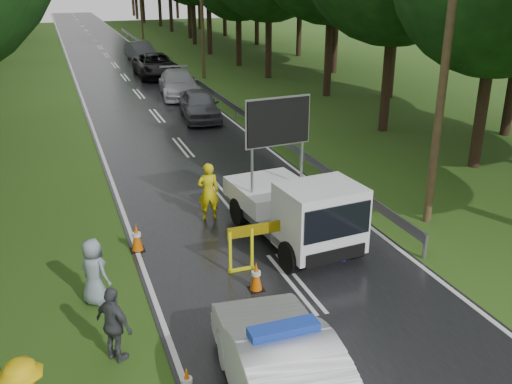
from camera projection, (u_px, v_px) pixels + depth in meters
name	position (u px, v px, depth m)	size (l,w,h in m)	color
ground	(295.00, 283.00, 13.82)	(160.00, 160.00, 0.00)	#2B4C15
road	(125.00, 78.00, 40.11)	(7.00, 140.00, 0.02)	black
guardrail	(178.00, 68.00, 40.79)	(0.12, 60.06, 0.70)	gray
utility_pole_near	(447.00, 50.00, 15.37)	(1.40, 0.24, 10.00)	#452F20
utility_pole_mid	(202.00, 2.00, 38.16)	(1.40, 0.24, 10.00)	#452F20
police_sedan	(283.00, 373.00, 9.53)	(2.13, 4.91, 1.73)	white
work_truck	(298.00, 209.00, 15.45)	(2.54, 4.96, 3.82)	gray
barrier	(284.00, 231.00, 14.39)	(2.98, 0.13, 1.23)	yellow
officer	(208.00, 192.00, 17.04)	(0.65, 0.43, 1.79)	yellow
civilian	(338.00, 231.00, 14.42)	(0.90, 0.70, 1.84)	#17389B
bystander_mid	(114.00, 325.00, 10.82)	(0.92, 0.38, 1.58)	#43454B
bystander_right	(94.00, 272.00, 12.71)	(0.77, 0.50, 1.58)	gray
queue_car_first	(200.00, 105.00, 28.67)	(1.77, 4.40, 1.50)	#3C4044
queue_car_second	(178.00, 84.00, 34.01)	(2.12, 5.21, 1.51)	#A2A3AA
queue_car_third	(156.00, 65.00, 40.12)	(2.69, 5.84, 1.62)	black
queue_car_fourth	(141.00, 51.00, 47.40)	(1.62, 4.66, 1.53)	#3E4046
cone_near_left	(187.00, 384.00, 9.95)	(0.32, 0.32, 0.68)	black
cone_center	(256.00, 276.00, 13.37)	(0.36, 0.36, 0.75)	black
cone_far	(277.00, 220.00, 16.44)	(0.34, 0.34, 0.72)	black
cone_left_mid	(137.00, 238.00, 15.26)	(0.38, 0.38, 0.80)	black
cone_right	(325.00, 207.00, 17.31)	(0.36, 0.36, 0.75)	black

